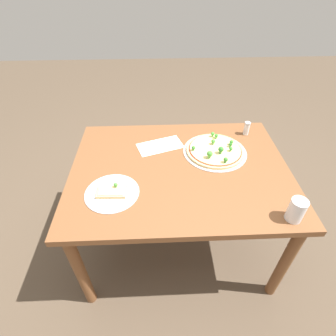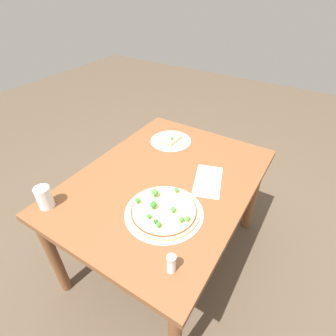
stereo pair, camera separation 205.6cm
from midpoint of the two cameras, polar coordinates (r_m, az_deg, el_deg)
ground_plane at (r=1.74m, az=-18.88°, el=-39.60°), size 8.00×8.00×0.00m
dining_table at (r=1.16m, az=-26.68°, el=-33.53°), size 1.24×0.93×0.70m
pizza_tray_whole at (r=1.04m, az=-13.27°, el=-26.72°), size 0.39×0.39×0.07m
pizza_tray_slice at (r=1.24m, az=-50.50°, el=-34.44°), size 0.28×0.28×0.05m
drinking_cup at (r=0.92m, az=9.06°, el=-56.93°), size 0.07×0.07×0.12m
condiment_shaker at (r=1.09m, az=1.02°, el=-16.85°), size 0.04×0.04×0.09m
paper_menu at (r=1.19m, az=-29.73°, el=-21.43°), size 0.31×0.23×0.00m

